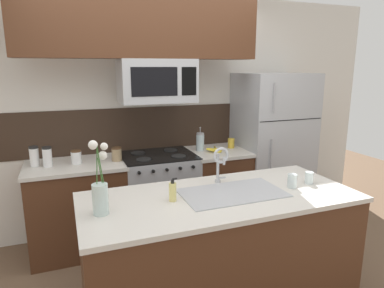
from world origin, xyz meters
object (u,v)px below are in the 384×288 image
at_px(storage_jar_short, 76,157).
at_px(refrigerator, 271,147).
at_px(stove_range, 159,196).
at_px(dish_soap_bottle, 173,192).
at_px(spare_glass, 309,178).
at_px(flower_vase, 100,193).
at_px(coffee_tin, 231,143).
at_px(storage_jar_medium, 47,157).
at_px(french_press, 200,142).
at_px(banana_bunch, 215,150).
at_px(sink_faucet, 220,160).
at_px(storage_jar_tall, 34,156).
at_px(drinking_glass, 292,181).
at_px(storage_jar_squat, 117,154).
at_px(microwave, 157,81).

bearing_deg(storage_jar_short, refrigerator, 0.62).
height_order(stove_range, dish_soap_bottle, dish_soap_bottle).
bearing_deg(refrigerator, stove_range, -179.18).
distance_m(dish_soap_bottle, spare_glass, 1.13).
xyz_separation_m(stove_range, flower_vase, (-0.72, -1.27, 0.59)).
bearing_deg(coffee_tin, storage_jar_medium, -178.06).
bearing_deg(coffee_tin, storage_jar_short, -178.18).
distance_m(storage_jar_short, french_press, 1.32).
xyz_separation_m(storage_jar_medium, dish_soap_bottle, (0.84, -1.22, -0.03)).
relative_size(banana_bunch, french_press, 0.71).
xyz_separation_m(sink_faucet, dish_soap_bottle, (-0.46, -0.20, -0.13)).
height_order(stove_range, storage_jar_tall, storage_jar_tall).
relative_size(storage_jar_medium, french_press, 0.72).
distance_m(sink_faucet, drinking_glass, 0.58).
bearing_deg(sink_faucet, drinking_glass, -29.40).
relative_size(storage_jar_tall, storage_jar_short, 1.47).
distance_m(french_press, sink_faucet, 1.13).
xyz_separation_m(storage_jar_tall, flower_vase, (0.46, -1.31, 0.04)).
xyz_separation_m(storage_jar_short, coffee_tin, (1.70, 0.05, -0.01)).
xyz_separation_m(refrigerator, spare_glass, (-0.50, -1.29, 0.08)).
height_order(storage_jar_tall, sink_faucet, sink_faucet).
xyz_separation_m(french_press, coffee_tin, (0.38, -0.01, -0.04)).
bearing_deg(storage_jar_squat, coffee_tin, 3.82).
xyz_separation_m(storage_jar_short, french_press, (1.32, 0.06, 0.03)).
height_order(coffee_tin, dish_soap_bottle, dish_soap_bottle).
bearing_deg(banana_bunch, storage_jar_medium, 178.52).
distance_m(stove_range, dish_soap_bottle, 1.36).
relative_size(storage_jar_medium, banana_bunch, 1.00).
height_order(banana_bunch, sink_faucet, sink_faucet).
bearing_deg(spare_glass, dish_soap_bottle, 177.95).
xyz_separation_m(sink_faucet, drinking_glass, (0.49, -0.27, -0.14)).
bearing_deg(storage_jar_squat, stove_range, 5.01).
xyz_separation_m(microwave, storage_jar_tall, (-1.18, 0.06, -0.68)).
height_order(storage_jar_squat, spare_glass, storage_jar_squat).
height_order(storage_jar_squat, flower_vase, flower_vase).
bearing_deg(drinking_glass, flower_vase, 178.66).
xyz_separation_m(refrigerator, flower_vase, (-2.13, -1.29, 0.17)).
distance_m(banana_bunch, coffee_tin, 0.28).
distance_m(dish_soap_bottle, flower_vase, 0.50).
height_order(storage_jar_short, sink_faucet, sink_faucet).
relative_size(storage_jar_medium, drinking_glass, 1.76).
distance_m(storage_jar_medium, coffee_tin, 1.96).
height_order(coffee_tin, spare_glass, coffee_tin).
height_order(sink_faucet, flower_vase, flower_vase).
height_order(storage_jar_tall, storage_jar_medium, storage_jar_tall).
bearing_deg(flower_vase, sink_faucet, 14.20).
xyz_separation_m(refrigerator, storage_jar_squat, (-1.84, -0.06, 0.10)).
bearing_deg(banana_bunch, drinking_glass, -85.98).
distance_m(storage_jar_tall, dish_soap_bottle, 1.59).
distance_m(storage_jar_medium, flower_vase, 1.30).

